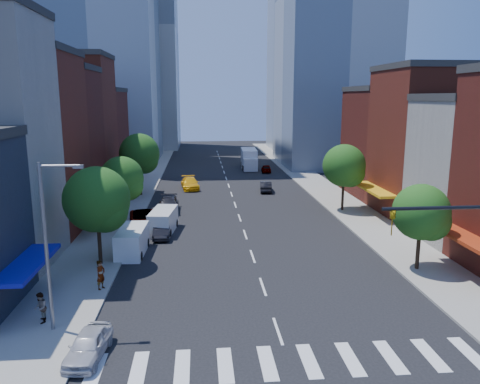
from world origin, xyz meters
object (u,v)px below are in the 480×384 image
Objects in this scene: cargo_van_far at (163,221)px; pedestrian_near at (101,275)px; taxi at (190,183)px; box_truck at (249,159)px; parked_car_front at (88,345)px; traffic_car_far at (266,169)px; parked_car_rear at (169,205)px; parked_car_third at (144,219)px; cargo_van_near at (132,242)px; traffic_car_oncoming at (266,186)px; pedestrian_far at (40,308)px; parked_car_second at (162,230)px.

cargo_van_far is 2.67× the size of pedestrian_near.
box_truck reaches higher than taxi.
parked_car_front is 1.03× the size of traffic_car_far.
traffic_car_far is 5.16m from box_truck.
parked_car_third is at bearing -109.81° from parked_car_rear.
pedestrian_near is (-15.08, -51.57, -0.48)m from box_truck.
parked_car_rear is at bearing 84.58° from cargo_van_near.
parked_car_rear is 12.85m from taxi.
traffic_car_oncoming is at bearing 76.34° from parked_car_front.
cargo_van_far reaches higher than traffic_car_oncoming.
pedestrian_near reaches higher than parked_car_front.
traffic_car_far is 0.45× the size of box_truck.
pedestrian_near is 1.12× the size of pedestrian_far.
parked_car_front is 42.04m from taxi.
taxi is at bearing 83.61° from parked_car_second.
pedestrian_near is at bearing 138.03° from pedestrian_far.
taxi is at bearing 79.02° from parked_car_rear.
traffic_car_far is (14.47, 25.93, -0.12)m from parked_car_rear.
pedestrian_far reaches higher than parked_car_front.
parked_car_rear is at bearing 89.04° from parked_car_second.
parked_car_front reaches higher than traffic_car_far.
pedestrian_far is at bearing -99.62° from cargo_van_far.
traffic_car_far is (16.48, 39.90, -0.40)m from cargo_van_near.
traffic_car_oncoming is at bearing -87.81° from box_truck.
cargo_van_near is 26.96m from taxi.
cargo_van_far reaches higher than parked_car_rear.
parked_car_second is 9.48m from parked_car_rear.
pedestrian_far is (-3.35, 3.60, 0.35)m from parked_car_front.
pedestrian_near is at bearing 74.92° from traffic_car_far.
parked_car_second is at bearing -67.65° from parked_car_third.
traffic_car_far is (16.47, 31.99, -0.15)m from parked_car_third.
traffic_car_oncoming reaches higher than parked_car_second.
pedestrian_far is at bearing -103.37° from parked_car_rear.
pedestrian_far is at bearing -107.69° from parked_car_third.
cargo_van_far is at bearing 15.86° from pedestrian_near.
pedestrian_near is at bearing -105.37° from parked_car_second.
traffic_car_oncoming is 1.11× the size of traffic_car_far.
parked_car_third is 7.91m from cargo_van_near.
cargo_van_far is at bearing -50.30° from parked_car_third.
traffic_car_far is (16.47, 55.10, -0.02)m from parked_car_front.
parked_car_rear is (2.00, 6.06, -0.03)m from parked_car_third.
parked_car_third is 15.14m from pedestrian_near.
pedestrian_near is (-1.00, -15.10, 0.32)m from parked_car_third.
pedestrian_near is at bearing 70.24° from traffic_car_oncoming.
cargo_van_near is 2.62× the size of pedestrian_near.
cargo_van_far is 40.14m from box_truck.
traffic_car_oncoming is at bearing 40.80° from parked_car_third.
parked_car_front is 0.76× the size of cargo_van_far.
taxi is (2.12, 20.55, -0.27)m from cargo_van_far.
cargo_van_near is at bearing 65.62° from traffic_car_oncoming.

